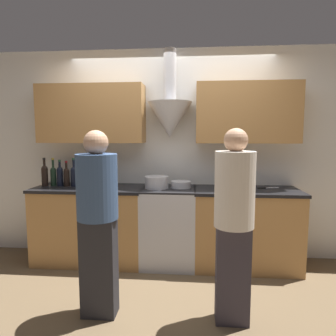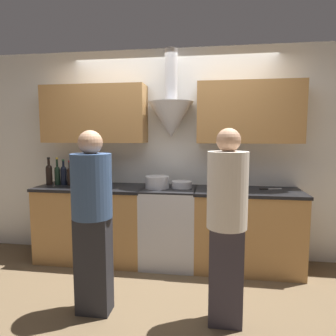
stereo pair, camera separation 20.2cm
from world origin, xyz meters
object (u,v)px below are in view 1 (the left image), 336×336
orange_fruit (223,189)px  stove_range (169,226)px  wine_bottle_1 (53,175)px  wine_bottle_8 (105,176)px  wine_bottle_0 (45,174)px  mixing_bowl (181,184)px  wine_bottle_7 (97,176)px  wine_bottle_4 (74,175)px  wine_bottle_3 (67,176)px  person_foreground_left (98,216)px  person_foreground_right (234,218)px  wine_bottle_6 (89,175)px  wine_bottle_5 (83,176)px  wine_bottle_2 (60,175)px  stock_pot (157,182)px

orange_fruit → stove_range: bearing=162.1°
wine_bottle_1 → wine_bottle_8: 0.65m
wine_bottle_0 → mixing_bowl: bearing=0.9°
wine_bottle_1 → wine_bottle_7: bearing=-0.4°
wine_bottle_0 → wine_bottle_4: same height
mixing_bowl → orange_fruit: 0.54m
wine_bottle_3 → wine_bottle_4: size_ratio=0.90×
wine_bottle_3 → mixing_bowl: wine_bottle_3 is taller
wine_bottle_0 → orange_fruit: 2.16m
person_foreground_left → person_foreground_right: person_foreground_right is taller
wine_bottle_6 → mixing_bowl: (1.11, 0.02, -0.10)m
wine_bottle_5 → wine_bottle_4: bearing=-171.4°
person_foreground_right → wine_bottle_7: bearing=142.8°
orange_fruit → wine_bottle_8: bearing=170.8°
wine_bottle_0 → wine_bottle_2: bearing=6.9°
wine_bottle_5 → wine_bottle_7: size_ratio=0.96×
wine_bottle_4 → mixing_bowl: (1.30, 0.02, -0.10)m
wine_bottle_5 → wine_bottle_6: bearing=-7.9°
stove_range → orange_fruit: orange_fruit is taller
stock_pot → wine_bottle_5: bearing=176.1°
stove_range → person_foreground_right: 1.32m
wine_bottle_2 → stock_pot: 1.21m
wine_bottle_4 → mixing_bowl: wine_bottle_4 is taller
wine_bottle_0 → mixing_bowl: wine_bottle_0 is taller
wine_bottle_6 → wine_bottle_4: bearing=-179.0°
wine_bottle_4 → wine_bottle_7: bearing=3.0°
wine_bottle_5 → wine_bottle_7: wine_bottle_7 is taller
wine_bottle_5 → person_foreground_left: (0.56, -1.13, -0.18)m
wine_bottle_1 → mixing_bowl: size_ratio=1.42×
wine_bottle_2 → wine_bottle_4: wine_bottle_4 is taller
wine_bottle_4 → wine_bottle_3: bearing=-176.1°
wine_bottle_3 → wine_bottle_7: bearing=3.2°
wine_bottle_6 → wine_bottle_5: bearing=172.1°
wine_bottle_4 → person_foreground_right: 2.11m
wine_bottle_1 → wine_bottle_5: 0.37m
wine_bottle_4 → mixing_bowl: size_ratio=1.43×
mixing_bowl → orange_fruit: mixing_bowl is taller
stock_pot → person_foreground_right: bearing=-54.6°
wine_bottle_0 → wine_bottle_5: bearing=2.8°
wine_bottle_4 → orange_fruit: wine_bottle_4 is taller
wine_bottle_1 → wine_bottle_3: size_ratio=1.11×
stock_pot → person_foreground_left: bearing=-108.7°
wine_bottle_1 → wine_bottle_0: bearing=-165.1°
wine_bottle_6 → wine_bottle_8: size_ratio=1.03×
stove_range → wine_bottle_6: size_ratio=2.72×
wine_bottle_6 → mixing_bowl: bearing=0.8°
stock_pot → wine_bottle_0: bearing=178.4°
wine_bottle_3 → stove_range: bearing=-0.9°
wine_bottle_2 → orange_fruit: wine_bottle_2 is taller
wine_bottle_2 → wine_bottle_0: bearing=-173.1°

